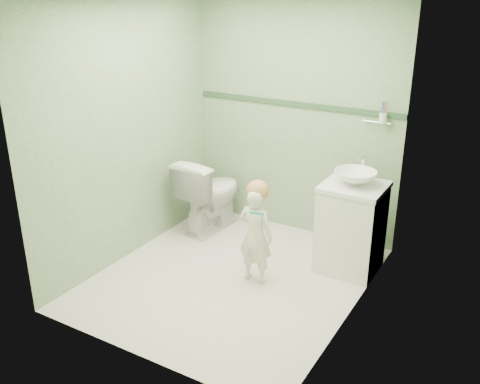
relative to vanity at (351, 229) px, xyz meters
The scene contains 12 objects.
ground 1.16m from the vanity, 140.19° to the right, with size 2.50×2.50×0.00m, color silver.
room_shell 1.35m from the vanity, 140.19° to the right, with size 2.50×2.54×2.40m.
trim_stripe 1.38m from the vanity, 147.36° to the left, with size 2.20×0.02×0.05m, color #315134.
vanity is the anchor object (origin of this frame).
counter 0.41m from the vanity, ahead, with size 0.54×0.52×0.04m, color white.
basin 0.49m from the vanity, ahead, with size 0.37×0.37×0.13m, color white.
faucet 0.60m from the vanity, 90.00° to the left, with size 0.03×0.13×0.18m.
cup_holder 1.05m from the vanity, 83.74° to the left, with size 0.26×0.07×0.21m.
toilet 1.58m from the vanity, behind, with size 0.45×0.78×0.80m, color white.
toddler 0.90m from the vanity, 135.89° to the right, with size 0.32×0.21×0.88m, color white.
hair_cap 0.98m from the vanity, 137.06° to the right, with size 0.20×0.20×0.20m, color #BA7F49.
teal_toothbrush 0.99m from the vanity, 127.29° to the right, with size 0.11×0.13×0.08m.
Camera 1 is at (2.17, -3.56, 2.48)m, focal length 39.88 mm.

